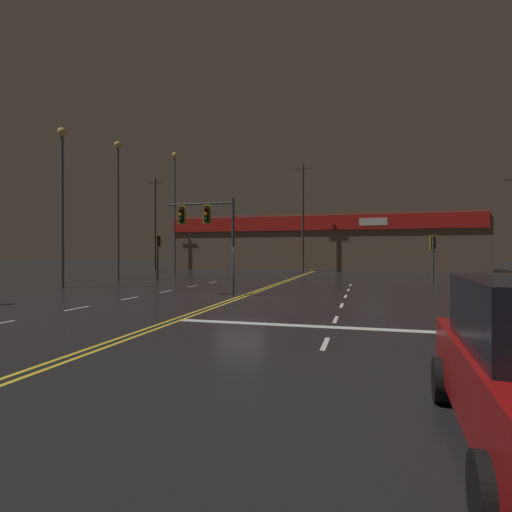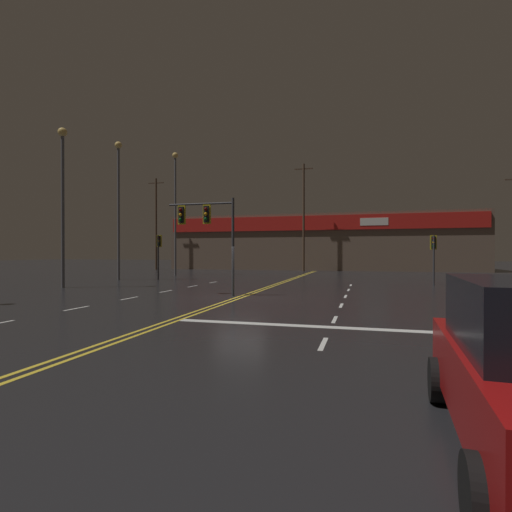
% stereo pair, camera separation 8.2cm
% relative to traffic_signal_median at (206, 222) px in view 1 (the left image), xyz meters
% --- Properties ---
extents(ground_plane, '(200.00, 200.00, 0.00)m').
position_rel_traffic_signal_median_xyz_m(ground_plane, '(2.01, -0.51, -3.74)').
color(ground_plane, black).
extents(road_markings, '(14.74, 60.00, 0.01)m').
position_rel_traffic_signal_median_xyz_m(road_markings, '(2.95, -1.79, -3.73)').
color(road_markings, gold).
rests_on(road_markings, ground).
extents(traffic_signal_median, '(3.60, 0.36, 4.95)m').
position_rel_traffic_signal_median_xyz_m(traffic_signal_median, '(0.00, 0.00, 0.00)').
color(traffic_signal_median, '#38383D').
rests_on(traffic_signal_median, ground).
extents(traffic_signal_corner_northeast, '(0.42, 0.36, 3.40)m').
position_rel_traffic_signal_median_xyz_m(traffic_signal_corner_northeast, '(12.45, 10.69, -1.24)').
color(traffic_signal_corner_northeast, '#38383D').
rests_on(traffic_signal_corner_northeast, ground).
extents(traffic_signal_corner_northwest, '(0.42, 0.36, 3.66)m').
position_rel_traffic_signal_median_xyz_m(traffic_signal_corner_northwest, '(-8.48, 10.44, -1.05)').
color(traffic_signal_corner_northwest, '#38383D').
rests_on(traffic_signal_corner_northwest, ground).
extents(streetlight_far_left, '(0.56, 0.56, 10.00)m').
position_rel_traffic_signal_median_xyz_m(streetlight_far_left, '(-10.34, 1.78, 2.59)').
color(streetlight_far_left, '#59595E').
rests_on(streetlight_far_left, ground).
extents(streetlight_far_right, '(0.56, 0.56, 11.13)m').
position_rel_traffic_signal_median_xyz_m(streetlight_far_right, '(-11.25, 8.95, 3.21)').
color(streetlight_far_right, '#59595E').
rests_on(streetlight_far_right, ground).
extents(streetlight_far_median, '(0.56, 0.56, 12.04)m').
position_rel_traffic_signal_median_xyz_m(streetlight_far_median, '(-10.11, 16.60, 3.70)').
color(streetlight_far_median, '#59595E').
rests_on(streetlight_far_median, ground).
extents(building_backdrop, '(39.26, 10.23, 7.14)m').
position_rel_traffic_signal_median_xyz_m(building_backdrop, '(2.01, 35.22, -0.15)').
color(building_backdrop, brown).
rests_on(building_backdrop, ground).
extents(utility_pole_row, '(44.10, 0.26, 12.80)m').
position_rel_traffic_signal_median_xyz_m(utility_pole_row, '(0.75, 28.26, 2.39)').
color(utility_pole_row, '#4C3828').
rests_on(utility_pole_row, ground).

